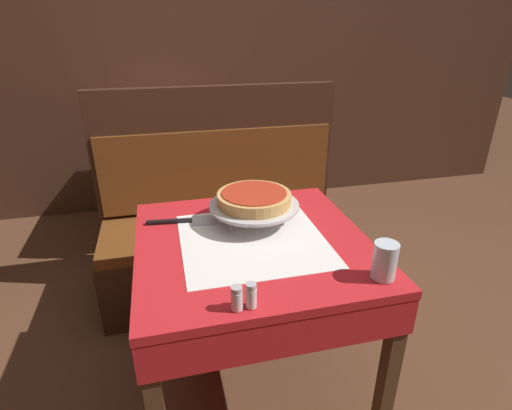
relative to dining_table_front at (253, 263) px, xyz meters
name	(u,v)px	position (x,y,z in m)	size (l,w,h in m)	color
ground_plane	(253,389)	(0.00, 0.00, -0.65)	(14.00, 14.00, 0.00)	brown
dining_table_front	(253,263)	(0.00, 0.00, 0.00)	(0.82, 0.82, 0.75)	red
dining_table_rear	(167,151)	(-0.25, 1.58, -0.02)	(0.77, 0.77, 0.75)	red
booth_bench	(225,237)	(0.02, 0.78, -0.32)	(1.36, 0.51, 1.15)	#3D2316
back_wall_panel	(190,59)	(0.00, 2.10, 0.55)	(6.00, 0.04, 2.40)	#4C2D1E
pizza_pan_stand	(254,206)	(0.04, 0.14, 0.17)	(0.34, 0.34, 0.07)	#ADADB2
deep_dish_pizza	(254,198)	(0.04, 0.14, 0.20)	(0.28, 0.28, 0.05)	tan
pizza_server	(185,221)	(-0.22, 0.20, 0.10)	(0.28, 0.10, 0.01)	#BCBCC1
water_glass_near	(385,261)	(0.33, -0.32, 0.16)	(0.07, 0.07, 0.12)	silver
salt_shaker	(237,298)	(-0.13, -0.36, 0.14)	(0.03, 0.03, 0.07)	silver
pepper_shaker	(251,296)	(-0.09, -0.36, 0.14)	(0.03, 0.03, 0.07)	silver
condiment_caddy	(167,129)	(-0.24, 1.56, 0.15)	(0.14, 0.14, 0.17)	black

